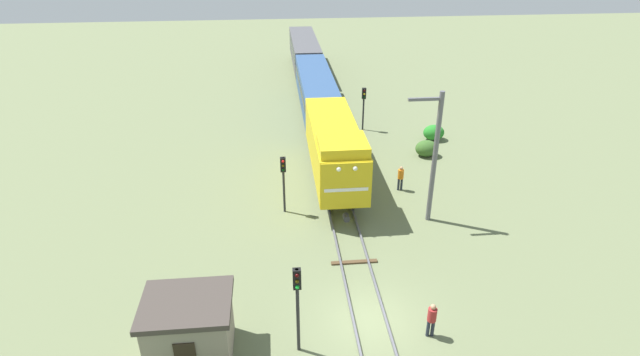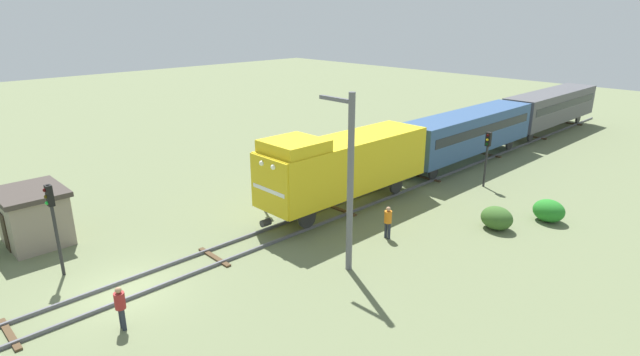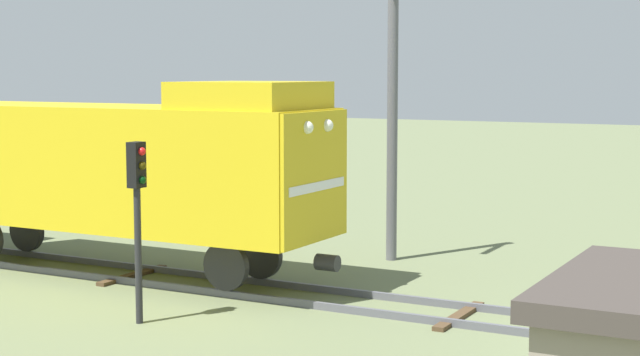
{
  "view_description": "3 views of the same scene",
  "coord_description": "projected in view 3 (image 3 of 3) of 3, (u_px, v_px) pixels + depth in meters",
  "views": [
    {
      "loc": [
        -3.78,
        -16.37,
        15.79
      ],
      "look_at": [
        -1.16,
        10.57,
        1.7
      ],
      "focal_mm": 28.0,
      "sensor_mm": 36.0,
      "label": 1
    },
    {
      "loc": [
        18.35,
        -6.61,
        10.88
      ],
      "look_at": [
        -0.8,
        11.76,
        1.96
      ],
      "focal_mm": 28.0,
      "sensor_mm": 36.0,
      "label": 2
    },
    {
      "loc": [
        -18.47,
        -2.53,
        4.99
      ],
      "look_at": [
        0.32,
        7.59,
        2.66
      ],
      "focal_mm": 55.0,
      "sensor_mm": 36.0,
      "label": 3
    }
  ],
  "objects": [
    {
      "name": "worker_by_signal",
      "position": [
        257.0,
        217.0,
        26.96
      ],
      "size": [
        0.38,
        0.38,
        1.7
      ],
      "rotation": [
        0.0,
        0.0,
        3.93
      ],
      "color": "#262B38",
      "rests_on": "ground"
    },
    {
      "name": "locomotive",
      "position": [
        122.0,
        163.0,
        23.66
      ],
      "size": [
        2.9,
        11.6,
        4.6
      ],
      "color": "gold",
      "rests_on": "railway_track"
    },
    {
      "name": "bush_far",
      "position": [
        136.0,
        195.0,
        34.87
      ],
      "size": [
        1.68,
        1.37,
        1.22
      ],
      "primitive_type": "ellipsoid",
      "color": "#257B26",
      "rests_on": "ground"
    },
    {
      "name": "traffic_signal_mid",
      "position": [
        137.0,
        197.0,
        19.2
      ],
      "size": [
        0.32,
        0.34,
        3.62
      ],
      "color": "#262628",
      "rests_on": "ground"
    },
    {
      "name": "catenary_mast",
      "position": [
        391.0,
        103.0,
        25.52
      ],
      "size": [
        1.94,
        0.28,
        7.84
      ],
      "color": "#595960",
      "rests_on": "ground"
    },
    {
      "name": "bush_mid",
      "position": [
        180.0,
        205.0,
        32.19
      ],
      "size": [
        1.68,
        1.37,
        1.22
      ],
      "primitive_type": "ellipsoid",
      "color": "#375E26",
      "rests_on": "ground"
    }
  ]
}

